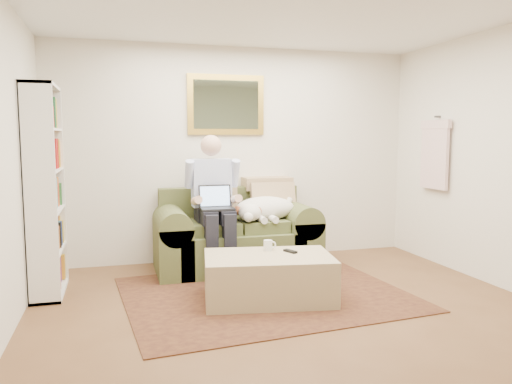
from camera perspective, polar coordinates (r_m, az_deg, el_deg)
name	(u,v)px	position (r m, az deg, el deg)	size (l,w,h in m)	color
room_shell	(298,163)	(4.13, 4.84, 3.36)	(4.51, 5.00, 2.61)	brown
rug	(265,294)	(4.91, 1.02, -11.54)	(2.62, 2.09, 0.01)	#331714
sofa	(236,241)	(5.79, -2.34, -5.64)	(1.82, 0.93, 1.09)	#545F32
seated_man	(215,205)	(5.49, -4.72, -1.51)	(0.60, 0.86, 1.53)	#8C97D8
laptop	(216,203)	(5.42, -4.58, -1.21)	(0.35, 0.28, 0.26)	black
sleeping_dog	(265,208)	(5.72, 1.06, -1.88)	(0.75, 0.47, 0.28)	white
ottoman	(268,278)	(4.69, 1.43, -9.76)	(1.17, 0.74, 0.42)	tan
coffee_mug	(268,245)	(4.82, 1.38, -6.10)	(0.08, 0.08, 0.10)	white
tv_remote	(290,251)	(4.76, 3.94, -6.77)	(0.05, 0.15, 0.02)	black
bookshelf	(45,191)	(5.17, -22.94, 0.13)	(0.28, 0.80, 2.00)	white
wall_mirror	(226,105)	(6.13, -3.44, 9.92)	(0.94, 0.04, 0.72)	gold
hanging_shirt	(435,151)	(6.27, 19.75, 4.46)	(0.06, 0.52, 0.90)	beige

